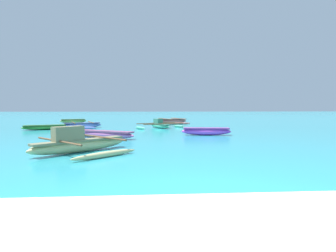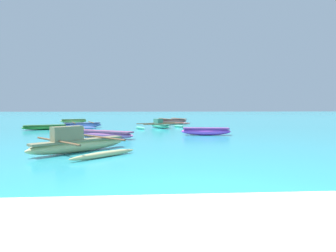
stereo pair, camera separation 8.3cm
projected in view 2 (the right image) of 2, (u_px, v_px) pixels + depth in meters
name	position (u px, v px, depth m)	size (l,w,h in m)	color
ground_plane	(222.00, 226.00, 3.62)	(240.00, 240.00, 0.00)	teal
moored_boat_0	(103.00, 134.00, 14.19)	(3.73, 2.48, 0.41)	#D068AD
moored_boat_1	(160.00, 125.00, 21.29)	(4.11, 3.23, 0.76)	#52C196
moored_boat_2	(78.00, 144.00, 9.64)	(4.13, 4.15, 0.98)	#BFB97D
moored_boat_3	(74.00, 121.00, 28.46)	(2.73, 1.40, 0.44)	#8AA64E
moored_boat_4	(83.00, 125.00, 21.53)	(3.03, 3.57, 0.49)	#7D84D9
moored_boat_5	(206.00, 131.00, 15.70)	(3.01, 0.99, 0.45)	#CA4BDD
moored_boat_6	(45.00, 127.00, 19.69)	(3.18, 1.81, 0.37)	#398C31
moored_boat_7	(172.00, 121.00, 27.66)	(3.72, 4.46, 0.55)	#C66A62
mooring_buoy_0	(82.00, 129.00, 17.72)	(0.37, 0.37, 0.37)	yellow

